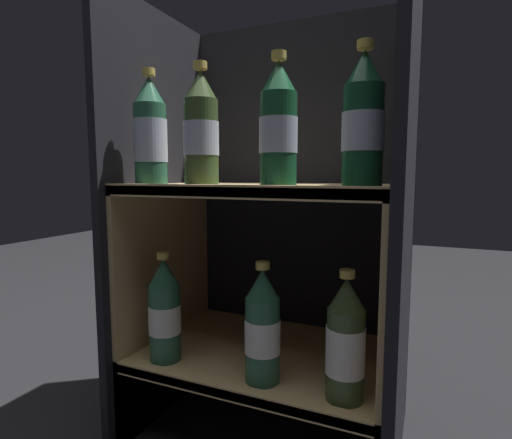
# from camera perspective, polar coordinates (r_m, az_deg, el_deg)

# --- Properties ---
(fridge_back_wall) EXTENTS (0.59, 0.02, 0.98)m
(fridge_back_wall) POSITION_cam_1_polar(r_m,az_deg,el_deg) (1.06, 5.50, 0.68)
(fridge_back_wall) COLOR black
(fridge_back_wall) RESTS_ON ground_plane
(fridge_side_left) EXTENTS (0.02, 0.42, 0.98)m
(fridge_side_left) POSITION_cam_1_polar(r_m,az_deg,el_deg) (1.02, -13.55, 0.29)
(fridge_side_left) COLOR black
(fridge_side_left) RESTS_ON ground_plane
(fridge_side_right) EXTENTS (0.02, 0.42, 0.98)m
(fridge_side_right) POSITION_cam_1_polar(r_m,az_deg,el_deg) (0.82, 20.38, -1.42)
(fridge_side_right) COLOR black
(fridge_side_right) RESTS_ON ground_plane
(shelf_lower) EXTENTS (0.55, 0.38, 0.20)m
(shelf_lower) POSITION_cam_1_polar(r_m,az_deg,el_deg) (0.97, 1.17, -20.41)
(shelf_lower) COLOR tan
(shelf_lower) RESTS_ON ground_plane
(shelf_upper) EXTENTS (0.55, 0.38, 0.58)m
(shelf_upper) POSITION_cam_1_polar(r_m,az_deg,el_deg) (0.89, 1.30, -5.94)
(shelf_upper) COLOR tan
(shelf_upper) RESTS_ON ground_plane
(bottle_upper_front_0) EXTENTS (0.07, 0.07, 0.24)m
(bottle_upper_front_0) POSITION_cam_1_polar(r_m,az_deg,el_deg) (0.87, -14.87, 11.68)
(bottle_upper_front_0) COLOR #285B42
(bottle_upper_front_0) RESTS_ON shelf_upper
(bottle_upper_front_1) EXTENTS (0.07, 0.07, 0.24)m
(bottle_upper_front_1) POSITION_cam_1_polar(r_m,az_deg,el_deg) (0.80, -7.85, 12.39)
(bottle_upper_front_1) COLOR #384C28
(bottle_upper_front_1) RESTS_ON shelf_upper
(bottle_upper_front_2) EXTENTS (0.07, 0.07, 0.24)m
(bottle_upper_front_2) POSITION_cam_1_polar(r_m,az_deg,el_deg) (0.73, 3.21, 13.02)
(bottle_upper_front_2) COLOR #194C2D
(bottle_upper_front_2) RESTS_ON shelf_upper
(bottle_upper_front_3) EXTENTS (0.07, 0.07, 0.24)m
(bottle_upper_front_3) POSITION_cam_1_polar(r_m,az_deg,el_deg) (0.69, 15.06, 13.17)
(bottle_upper_front_3) COLOR #144228
(bottle_upper_front_3) RESTS_ON shelf_upper
(bottle_lower_front_0) EXTENTS (0.07, 0.07, 0.24)m
(bottle_lower_front_0) POSITION_cam_1_polar(r_m,az_deg,el_deg) (0.90, -12.93, -12.77)
(bottle_lower_front_0) COLOR #285B42
(bottle_lower_front_0) RESTS_ON shelf_lower
(bottle_lower_front_1) EXTENTS (0.07, 0.07, 0.24)m
(bottle_lower_front_1) POSITION_cam_1_polar(r_m,az_deg,el_deg) (0.79, 0.94, -15.30)
(bottle_lower_front_1) COLOR #285B42
(bottle_lower_front_1) RESTS_ON shelf_lower
(bottle_lower_front_2) EXTENTS (0.07, 0.07, 0.24)m
(bottle_lower_front_2) POSITION_cam_1_polar(r_m,az_deg,el_deg) (0.75, 12.66, -16.80)
(bottle_lower_front_2) COLOR #384C28
(bottle_lower_front_2) RESTS_ON shelf_lower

